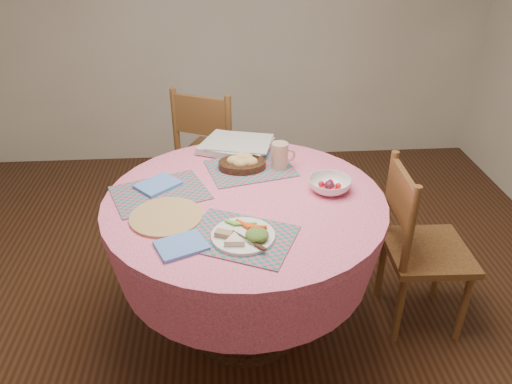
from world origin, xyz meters
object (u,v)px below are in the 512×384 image
(chair_right, at_px, (419,245))
(wicker_trivet, at_px, (166,217))
(dining_table, at_px, (245,235))
(chair_back, at_px, (212,152))
(fruit_bowl, at_px, (329,185))
(dinner_plate, at_px, (245,235))
(latte_mug, at_px, (280,156))
(bread_bowl, at_px, (242,162))

(chair_right, height_order, wicker_trivet, chair_right)
(dining_table, xyz_separation_m, chair_back, (-0.16, 1.04, -0.07))
(chair_right, relative_size, fruit_bowl, 3.82)
(wicker_trivet, relative_size, dinner_plate, 1.22)
(dining_table, height_order, chair_back, chair_back)
(wicker_trivet, distance_m, latte_mug, 0.66)
(chair_right, relative_size, latte_mug, 6.81)
(chair_right, height_order, fruit_bowl, chair_right)
(dinner_plate, bearing_deg, wicker_trivet, 150.81)
(chair_right, bearing_deg, fruit_bowl, 87.86)
(latte_mug, bearing_deg, wicker_trivet, -141.75)
(chair_back, xyz_separation_m, dinner_plate, (0.14, -1.35, 0.29))
(bread_bowl, xyz_separation_m, latte_mug, (0.18, -0.01, 0.03))
(dining_table, distance_m, chair_back, 1.06)
(wicker_trivet, height_order, latte_mug, latte_mug)
(wicker_trivet, relative_size, fruit_bowl, 1.32)
(chair_right, distance_m, bread_bowl, 0.93)
(dining_table, height_order, fruit_bowl, fruit_bowl)
(chair_back, bearing_deg, chair_right, 157.88)
(wicker_trivet, distance_m, fruit_bowl, 0.73)
(chair_back, height_order, dinner_plate, chair_back)
(latte_mug, bearing_deg, fruit_bowl, -50.19)
(latte_mug, distance_m, fruit_bowl, 0.31)
(latte_mug, height_order, fruit_bowl, latte_mug)
(chair_right, relative_size, dinner_plate, 3.53)
(chair_right, distance_m, latte_mug, 0.79)
(dining_table, distance_m, dinner_plate, 0.38)
(chair_right, height_order, bread_bowl, chair_right)
(chair_right, distance_m, fruit_bowl, 0.56)
(latte_mug, xyz_separation_m, fruit_bowl, (0.19, -0.23, -0.04))
(chair_back, height_order, fruit_bowl, chair_back)
(wicker_trivet, xyz_separation_m, bread_bowl, (0.33, 0.42, 0.03))
(chair_right, bearing_deg, dinner_plate, 112.48)
(dining_table, relative_size, dinner_plate, 5.05)
(chair_back, xyz_separation_m, latte_mug, (0.34, -0.77, 0.34))
(dining_table, relative_size, latte_mug, 9.72)
(chair_right, xyz_separation_m, latte_mug, (-0.65, 0.27, 0.37))
(latte_mug, bearing_deg, dinner_plate, -109.05)
(wicker_trivet, height_order, bread_bowl, bread_bowl)
(bread_bowl, distance_m, fruit_bowl, 0.45)
(chair_right, relative_size, bread_bowl, 3.77)
(wicker_trivet, bearing_deg, bread_bowl, 51.29)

